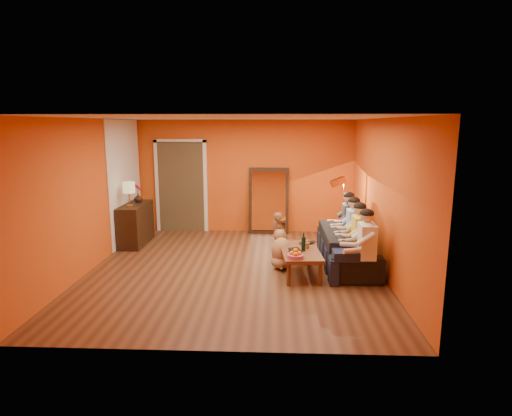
{
  "coord_description": "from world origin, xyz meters",
  "views": [
    {
      "loc": [
        0.69,
        -7.11,
        2.5
      ],
      "look_at": [
        0.35,
        0.5,
        1.0
      ],
      "focal_mm": 30.0,
      "sensor_mm": 36.0,
      "label": 1
    }
  ],
  "objects_px": {
    "table_lamp": "(129,195)",
    "floor_lamp": "(343,214)",
    "sideboard": "(136,224)",
    "dog": "(281,248)",
    "coffee_table": "(300,262)",
    "tumbler": "(307,245)",
    "wine_bottle": "(303,242)",
    "sofa": "(347,247)",
    "person_far_right": "(349,223)",
    "person_far_left": "(367,247)",
    "laptop": "(309,244)",
    "vase": "(138,198)",
    "person_mid_left": "(360,238)",
    "person_mid_right": "(354,230)",
    "mirror_frame": "(269,200)"
  },
  "relations": [
    {
      "from": "laptop",
      "to": "floor_lamp",
      "type": "bearing_deg",
      "value": 29.27
    },
    {
      "from": "sideboard",
      "to": "person_far_right",
      "type": "bearing_deg",
      "value": -6.74
    },
    {
      "from": "person_mid_left",
      "to": "vase",
      "type": "bearing_deg",
      "value": 156.87
    },
    {
      "from": "sideboard",
      "to": "person_far_right",
      "type": "relative_size",
      "value": 0.97
    },
    {
      "from": "floor_lamp",
      "to": "person_mid_right",
      "type": "relative_size",
      "value": 1.18
    },
    {
      "from": "person_far_left",
      "to": "wine_bottle",
      "type": "relative_size",
      "value": 3.94
    },
    {
      "from": "floor_lamp",
      "to": "person_mid_right",
      "type": "xyz_separation_m",
      "value": [
        0.07,
        -0.86,
        -0.11
      ]
    },
    {
      "from": "mirror_frame",
      "to": "tumbler",
      "type": "xyz_separation_m",
      "value": [
        0.69,
        -2.68,
        -0.29
      ]
    },
    {
      "from": "sofa",
      "to": "wine_bottle",
      "type": "bearing_deg",
      "value": 126.17
    },
    {
      "from": "coffee_table",
      "to": "person_far_right",
      "type": "height_order",
      "value": "person_far_right"
    },
    {
      "from": "sideboard",
      "to": "vase",
      "type": "height_order",
      "value": "vase"
    },
    {
      "from": "person_far_right",
      "to": "vase",
      "type": "relative_size",
      "value": 6.51
    },
    {
      "from": "floor_lamp",
      "to": "wine_bottle",
      "type": "xyz_separation_m",
      "value": [
        -0.89,
        -1.56,
        -0.14
      ]
    },
    {
      "from": "sofa",
      "to": "wine_bottle",
      "type": "height_order",
      "value": "wine_bottle"
    },
    {
      "from": "sofa",
      "to": "dog",
      "type": "distance_m",
      "value": 1.21
    },
    {
      "from": "dog",
      "to": "vase",
      "type": "xyz_separation_m",
      "value": [
        -3.05,
        1.63,
        0.6
      ]
    },
    {
      "from": "dog",
      "to": "wine_bottle",
      "type": "relative_size",
      "value": 2.21
    },
    {
      "from": "sofa",
      "to": "person_far_right",
      "type": "relative_size",
      "value": 1.8
    },
    {
      "from": "person_far_right",
      "to": "wine_bottle",
      "type": "bearing_deg",
      "value": -127.33
    },
    {
      "from": "wine_bottle",
      "to": "tumbler",
      "type": "bearing_deg",
      "value": 67.62
    },
    {
      "from": "floor_lamp",
      "to": "sofa",
      "type": "bearing_deg",
      "value": -103.89
    },
    {
      "from": "sofa",
      "to": "person_mid_left",
      "type": "height_order",
      "value": "person_mid_left"
    },
    {
      "from": "floor_lamp",
      "to": "vase",
      "type": "bearing_deg",
      "value": 163.59
    },
    {
      "from": "person_mid_left",
      "to": "laptop",
      "type": "xyz_separation_m",
      "value": [
        -0.83,
        0.25,
        -0.18
      ]
    },
    {
      "from": "person_mid_left",
      "to": "mirror_frame",
      "type": "bearing_deg",
      "value": 120.37
    },
    {
      "from": "floor_lamp",
      "to": "tumbler",
      "type": "distance_m",
      "value": 1.63
    },
    {
      "from": "sofa",
      "to": "person_mid_right",
      "type": "distance_m",
      "value": 0.33
    },
    {
      "from": "person_far_left",
      "to": "person_far_right",
      "type": "distance_m",
      "value": 1.65
    },
    {
      "from": "person_mid_left",
      "to": "wine_bottle",
      "type": "xyz_separation_m",
      "value": [
        -0.96,
        -0.15,
        -0.03
      ]
    },
    {
      "from": "table_lamp",
      "to": "person_far_right",
      "type": "relative_size",
      "value": 0.42
    },
    {
      "from": "coffee_table",
      "to": "floor_lamp",
      "type": "bearing_deg",
      "value": 53.78
    },
    {
      "from": "coffee_table",
      "to": "tumbler",
      "type": "distance_m",
      "value": 0.31
    },
    {
      "from": "sideboard",
      "to": "wine_bottle",
      "type": "height_order",
      "value": "sideboard"
    },
    {
      "from": "sideboard",
      "to": "dog",
      "type": "bearing_deg",
      "value": -24.37
    },
    {
      "from": "sideboard",
      "to": "floor_lamp",
      "type": "bearing_deg",
      "value": -2.78
    },
    {
      "from": "dog",
      "to": "wine_bottle",
      "type": "distance_m",
      "value": 0.58
    },
    {
      "from": "laptop",
      "to": "vase",
      "type": "distance_m",
      "value": 3.93
    },
    {
      "from": "coffee_table",
      "to": "tumbler",
      "type": "xyz_separation_m",
      "value": [
        0.12,
        0.12,
        0.26
      ]
    },
    {
      "from": "mirror_frame",
      "to": "laptop",
      "type": "distance_m",
      "value": 2.58
    },
    {
      "from": "person_far_left",
      "to": "person_far_right",
      "type": "bearing_deg",
      "value": 90.0
    },
    {
      "from": "table_lamp",
      "to": "floor_lamp",
      "type": "distance_m",
      "value": 4.32
    },
    {
      "from": "tumbler",
      "to": "laptop",
      "type": "relative_size",
      "value": 0.32
    },
    {
      "from": "person_mid_right",
      "to": "tumbler",
      "type": "relative_size",
      "value": 11.69
    },
    {
      "from": "person_mid_right",
      "to": "person_far_right",
      "type": "bearing_deg",
      "value": 90.0
    },
    {
      "from": "sofa",
      "to": "person_far_left",
      "type": "distance_m",
      "value": 1.05
    },
    {
      "from": "sofa",
      "to": "person_mid_right",
      "type": "bearing_deg",
      "value": -52.43
    },
    {
      "from": "wine_bottle",
      "to": "laptop",
      "type": "height_order",
      "value": "wine_bottle"
    },
    {
      "from": "coffee_table",
      "to": "laptop",
      "type": "relative_size",
      "value": 3.77
    },
    {
      "from": "dog",
      "to": "laptop",
      "type": "relative_size",
      "value": 2.12
    },
    {
      "from": "person_mid_right",
      "to": "laptop",
      "type": "relative_size",
      "value": 3.77
    }
  ]
}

